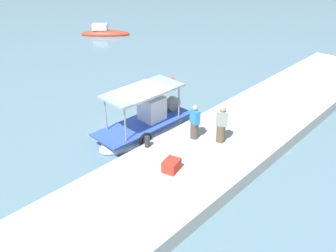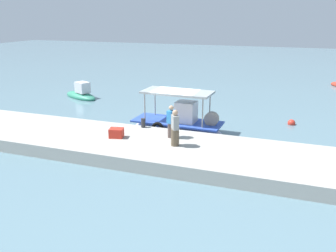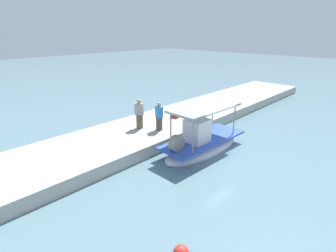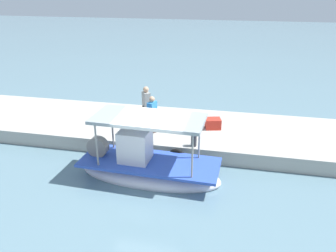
{
  "view_description": "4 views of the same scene",
  "coord_description": "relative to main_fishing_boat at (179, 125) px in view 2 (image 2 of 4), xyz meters",
  "views": [
    {
      "loc": [
        -10.57,
        -11.81,
        9.02
      ],
      "look_at": [
        0.35,
        -1.69,
        0.94
      ],
      "focal_mm": 37.97,
      "sensor_mm": 36.0,
      "label": 1
    },
    {
      "loc": [
        6.47,
        -19.38,
        6.72
      ],
      "look_at": [
        0.53,
        -2.93,
        1.21
      ],
      "focal_mm": 38.29,
      "sensor_mm": 36.0,
      "label": 2
    },
    {
      "loc": [
        11.19,
        7.53,
        6.19
      ],
      "look_at": [
        0.59,
        -2.43,
        0.99
      ],
      "focal_mm": 28.85,
      "sensor_mm": 36.0,
      "label": 3
    },
    {
      "loc": [
        -2.85,
        10.46,
        6.87
      ],
      "look_at": [
        -0.08,
        -2.56,
        1.18
      ],
      "focal_mm": 35.98,
      "sensor_mm": 36.0,
      "label": 4
    }
  ],
  "objects": [
    {
      "name": "marker_buoy",
      "position": [
        6.24,
        3.89,
        -0.36
      ],
      "size": [
        0.48,
        0.48,
        0.48
      ],
      "color": "red",
      "rests_on": "ground_plane"
    },
    {
      "name": "moored_boat_near",
      "position": [
        -10.51,
        5.92,
        -0.2
      ],
      "size": [
        3.99,
        2.88,
        1.6
      ],
      "color": "#348B6D",
      "rests_on": "ground_plane"
    },
    {
      "name": "dock_quay",
      "position": [
        -0.23,
        -3.75,
        -0.13
      ],
      "size": [
        36.0,
        4.68,
        0.65
      ],
      "primitive_type": "cube",
      "color": "#AEABA2",
      "rests_on": "ground_plane"
    },
    {
      "name": "cargo_crate",
      "position": [
        -2.13,
        -3.7,
        0.43
      ],
      "size": [
        0.81,
        0.71,
        0.47
      ],
      "primitive_type": "cube",
      "rotation": [
        0.0,
        0.0,
        0.25
      ],
      "color": "red",
      "rests_on": "dock_quay"
    },
    {
      "name": "main_fishing_boat",
      "position": [
        0.0,
        0.0,
        0.0
      ],
      "size": [
        5.52,
        2.13,
        2.82
      ],
      "color": "silver",
      "rests_on": "ground_plane"
    },
    {
      "name": "fisherman_near_bollard",
      "position": [
        1.07,
        -3.81,
        1.0
      ],
      "size": [
        0.55,
        0.57,
        1.77
      ],
      "color": "brown",
      "rests_on": "dock_quay"
    },
    {
      "name": "mooring_bollard",
      "position": [
        -1.52,
        -1.69,
        0.45
      ],
      "size": [
        0.24,
        0.24,
        0.51
      ],
      "primitive_type": "cylinder",
      "color": "#2D2D33",
      "rests_on": "dock_quay"
    },
    {
      "name": "ground_plane",
      "position": [
        -0.23,
        0.27,
        -0.45
      ],
      "size": [
        120.0,
        120.0,
        0.0
      ],
      "primitive_type": "plane",
      "color": "slate"
    },
    {
      "name": "fisherman_by_crate",
      "position": [
        0.5,
        -2.73,
        0.95
      ],
      "size": [
        0.46,
        0.53,
        1.68
      ],
      "color": "brown",
      "rests_on": "dock_quay"
    }
  ]
}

